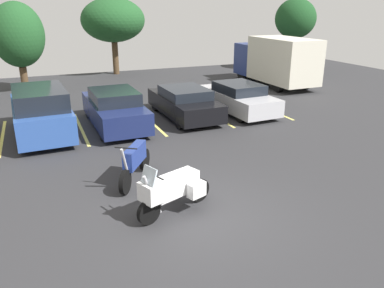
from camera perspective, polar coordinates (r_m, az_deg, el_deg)
The scene contains 12 objects.
ground at distance 9.50m, azimuth 1.72°, elevation -10.61°, with size 44.00×44.00×0.10m, color #2D2D30.
motorcycle_touring at distance 9.22m, azimuth -2.97°, elevation -6.60°, with size 2.12×1.23×1.40m.
motorcycle_second at distance 11.00m, azimuth -8.46°, elevation -2.48°, with size 1.38×1.99×1.32m.
parking_stripes at distance 16.44m, azimuth -16.11°, elevation 2.25°, with size 17.73×4.66×0.01m.
car_blue at distance 15.73m, azimuth -21.47°, elevation 4.42°, with size 2.17×4.85×1.91m.
car_navy at distance 16.22m, azimuth -11.40°, elevation 5.12°, with size 1.96×4.93×1.53m.
car_black at distance 17.25m, azimuth -1.15°, elevation 6.16°, with size 2.01×4.71×1.35m.
car_silver at distance 18.26m, azimuth 6.76°, elevation 6.80°, with size 2.11×4.76×1.37m.
box_truck at distance 24.89m, azimuth 12.35°, elevation 12.02°, with size 2.39×6.34×2.93m.
tree_right at distance 31.24m, azimuth 15.07°, elevation 17.43°, with size 3.04×3.04×5.25m.
tree_left at distance 28.88m, azimuth -11.61°, elevation 17.51°, with size 4.44×4.44×5.29m.
tree_center_right at distance 24.31m, azimuth -24.37°, elevation 14.46°, with size 2.87×2.87×4.99m.
Camera 1 is at (-3.36, -7.46, 4.77)m, focal length 36.03 mm.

